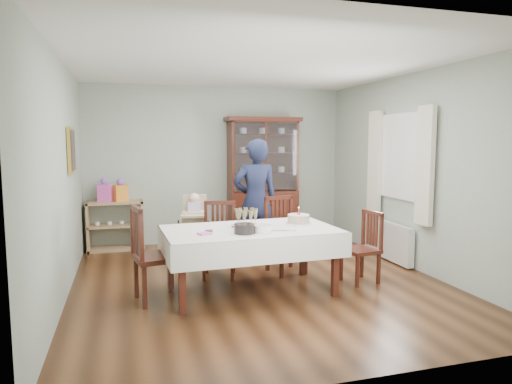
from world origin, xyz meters
name	(u,v)px	position (x,y,z in m)	size (l,w,h in m)	color
floor	(258,281)	(0.00, 0.00, 0.00)	(5.00, 5.00, 0.00)	#593319
room_shell	(247,146)	(0.00, 0.53, 1.70)	(5.00, 5.00, 5.00)	#9EAA99
dining_table	(250,260)	(-0.20, -0.36, 0.38)	(2.04, 1.23, 0.76)	#481B12
china_cabinet	(263,178)	(0.75, 2.26, 1.12)	(1.30, 0.48, 2.18)	#481B12
sideboard	(116,225)	(-1.75, 2.28, 0.40)	(0.90, 0.38, 0.80)	tan
picture_frame	(71,150)	(-2.22, 0.80, 1.65)	(0.04, 0.48, 0.58)	gold
window	(402,156)	(2.22, 0.30, 1.55)	(0.04, 1.02, 1.22)	white
curtain_left	(425,166)	(2.16, -0.32, 1.45)	(0.07, 0.30, 1.55)	silver
curtain_right	(375,162)	(2.16, 0.92, 1.45)	(0.07, 0.30, 1.55)	silver
radiator	(395,243)	(2.16, 0.30, 0.30)	(0.10, 0.80, 0.55)	white
chair_far_left	(219,255)	(-0.43, 0.35, 0.29)	(0.54, 0.54, 0.97)	#481B12
chair_far_right	(286,250)	(0.48, 0.32, 0.30)	(0.54, 0.54, 1.01)	#481B12
chair_end_left	(156,273)	(-1.28, -0.35, 0.32)	(0.56, 0.56, 1.07)	#481B12
chair_end_right	(361,261)	(1.24, -0.37, 0.26)	(0.46, 0.46, 0.89)	#481B12
woman	(256,201)	(0.23, 0.91, 0.90)	(0.66, 0.43, 1.80)	black
high_chair	(195,237)	(-0.64, 1.00, 0.40)	(0.54, 0.54, 1.04)	black
champagne_tray	(247,221)	(-0.22, -0.29, 0.83)	(0.37, 0.37, 0.22)	silver
birthday_cake	(299,219)	(0.44, -0.25, 0.82)	(0.31, 0.31, 0.21)	white
plate_stack_dark	(244,229)	(-0.34, -0.62, 0.81)	(0.23, 0.23, 0.11)	black
plate_stack_white	(263,229)	(-0.13, -0.61, 0.80)	(0.19, 0.19, 0.08)	white
napkin_stack	(205,234)	(-0.77, -0.55, 0.77)	(0.13, 0.13, 0.02)	#E855BE
cutlery	(206,231)	(-0.73, -0.40, 0.77)	(0.10, 0.15, 0.01)	silver
cake_knife	(283,230)	(0.12, -0.61, 0.77)	(0.30, 0.03, 0.01)	silver
gift_bag_pink	(105,191)	(-1.90, 2.26, 0.97)	(0.24, 0.19, 0.39)	#E855BE
gift_bag_orange	(121,191)	(-1.65, 2.26, 0.97)	(0.24, 0.20, 0.37)	orange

